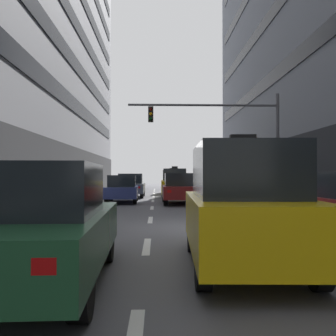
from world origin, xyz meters
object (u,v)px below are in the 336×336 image
(car_driving_5, at_px, (131,186))
(pedestrian_0, at_px, (254,183))
(car_parked_2, at_px, (283,195))
(car_driving_0, at_px, (122,189))
(car_driving_4, at_px, (37,226))
(pedestrian_1, at_px, (314,185))
(taxi_driving_6, at_px, (243,206))
(car_driving_1, at_px, (180,189))
(taxi_driving_2, at_px, (172,182))
(taxi_driving_3, at_px, (175,183))
(traffic_signal_0, at_px, (231,128))
(car_parked_3, at_px, (250,185))

(car_driving_5, relative_size, pedestrian_0, 2.98)
(car_parked_2, xyz_separation_m, pedestrian_0, (1.68, 11.24, 0.23))
(car_driving_0, xyz_separation_m, car_driving_4, (0.27, -16.59, 0.08))
(pedestrian_1, bearing_deg, taxi_driving_6, -118.00)
(car_driving_1, xyz_separation_m, taxi_driving_2, (0.05, 11.69, 0.18))
(car_driving_1, height_order, car_driving_5, car_driving_5)
(car_driving_0, relative_size, pedestrian_1, 2.54)
(car_driving_0, bearing_deg, pedestrian_0, 28.53)
(car_driving_0, height_order, car_driving_5, car_driving_5)
(taxi_driving_3, bearing_deg, car_driving_1, -89.98)
(taxi_driving_3, bearing_deg, pedestrian_1, -58.44)
(car_parked_2, bearing_deg, car_driving_4, -124.23)
(car_driving_4, bearing_deg, taxi_driving_2, 83.67)
(car_driving_4, xyz_separation_m, traffic_signal_0, (5.79, 15.36, 3.31))
(car_driving_4, bearing_deg, car_parked_3, 66.45)
(traffic_signal_0, bearing_deg, car_driving_4, -110.67)
(taxi_driving_6, distance_m, car_parked_3, 15.34)
(car_driving_0, distance_m, taxi_driving_3, 5.81)
(car_driving_1, bearing_deg, traffic_signal_0, -4.88)
(pedestrian_1, bearing_deg, car_driving_4, -127.05)
(traffic_signal_0, height_order, pedestrian_1, traffic_signal_0)
(car_driving_0, xyz_separation_m, car_driving_5, (0.15, 5.31, 0.06))
(taxi_driving_2, distance_m, taxi_driving_6, 26.29)
(traffic_signal_0, bearing_deg, car_parked_3, 24.53)
(car_driving_1, distance_m, traffic_signal_0, 4.36)
(car_driving_5, relative_size, traffic_signal_0, 0.54)
(taxi_driving_3, height_order, car_driving_5, taxi_driving_3)
(car_driving_4, relative_size, taxi_driving_6, 1.07)
(pedestrian_0, distance_m, pedestrian_1, 9.64)
(car_driving_1, xyz_separation_m, traffic_signal_0, (2.81, -0.24, 3.33))
(taxi_driving_3, relative_size, car_driving_5, 0.95)
(taxi_driving_2, relative_size, traffic_signal_0, 0.51)
(taxi_driving_3, height_order, car_driving_4, taxi_driving_3)
(pedestrian_1, bearing_deg, car_driving_5, 131.66)
(car_driving_1, xyz_separation_m, taxi_driving_3, (-0.00, 5.80, 0.18))
(car_driving_5, distance_m, traffic_signal_0, 9.43)
(car_driving_5, bearing_deg, car_parked_3, -40.59)
(car_parked_3, bearing_deg, taxi_driving_2, 108.82)
(taxi_driving_3, bearing_deg, car_driving_5, 170.84)
(car_driving_4, bearing_deg, car_driving_5, 90.31)
(taxi_driving_2, height_order, car_parked_2, taxi_driving_2)
(car_parked_3, bearing_deg, traffic_signal_0, -155.47)
(car_driving_5, height_order, pedestrian_0, car_driving_5)
(car_driving_4, bearing_deg, taxi_driving_6, 17.55)
(car_driving_5, xyz_separation_m, taxi_driving_6, (3.28, -20.90, 0.20))
(car_driving_5, relative_size, taxi_driving_6, 1.03)
(car_driving_0, relative_size, traffic_signal_0, 0.51)
(taxi_driving_6, bearing_deg, taxi_driving_2, 90.29)
(car_driving_4, height_order, taxi_driving_6, taxi_driving_6)
(taxi_driving_2, bearing_deg, car_driving_0, -107.13)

